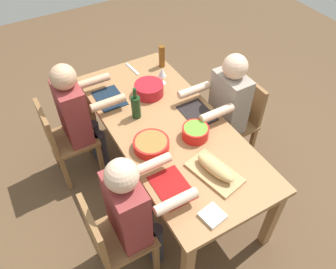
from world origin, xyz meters
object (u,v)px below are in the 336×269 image
Objects in this scene: serving_bowl_pasta at (149,89)px; napkin_stack at (213,216)px; chair_far_right at (63,138)px; diner_near_center at (225,106)px; wine_glass at (162,73)px; chair_far_left at (112,238)px; dining_table at (168,132)px; wine_bottle at (136,107)px; diner_far_left at (133,210)px; serving_bowl_salad at (195,132)px; diner_far_right at (78,113)px; beer_bottle at (162,56)px; serving_bowl_fruit at (151,144)px; chair_near_center at (238,117)px; bread_loaf at (215,168)px; cutting_board at (214,173)px.

serving_bowl_pasta is 1.84× the size of napkin_stack.
chair_far_right is 1.57m from napkin_stack.
diner_near_center is 7.23× the size of wine_glass.
chair_far_left is (-1.10, 0.00, 0.00)m from chair_far_right.
wine_bottle reaches higher than dining_table.
diner_near_center is 8.57× the size of napkin_stack.
diner_far_left reaches higher than napkin_stack.
serving_bowl_salad is at bearing -174.14° from serving_bowl_pasta.
beer_bottle is at bearing -77.50° from diner_far_right.
diner_far_left is at bearing 147.13° from serving_bowl_pasta.
beer_bottle reaches higher than serving_bowl_fruit.
diner_far_left is (-0.55, 1.35, 0.21)m from chair_near_center.
wine_glass reaches higher than bread_loaf.
napkin_stack is at bearing 155.94° from serving_bowl_salad.
chair_far_left reaches higher than dining_table.
wine_bottle is at bearing 132.78° from serving_bowl_pasta.
serving_bowl_fruit is (0.40, -0.53, 0.30)m from chair_far_left.
bread_loaf is at bearing -37.34° from napkin_stack.
wine_glass is (0.73, -0.11, 0.06)m from serving_bowl_salad.
chair_far_left is 0.28m from diner_far_left.
chair_near_center reaches higher than napkin_stack.
chair_far_left is 0.73m from serving_bowl_fruit.
diner_near_center is 0.80m from beer_bottle.
chair_far_left is at bearing 125.71° from dining_table.
chair_near_center is at bearing -47.01° from napkin_stack.
chair_near_center is (0.00, -0.76, -0.18)m from dining_table.
serving_bowl_fruit is 0.69× the size of cutting_board.
diner_near_center is at bearing -40.78° from napkin_stack.
wine_glass is (0.51, 0.35, 0.16)m from diner_near_center.
bread_loaf is 0.84m from wine_bottle.
chair_far_right is 1.14m from diner_far_left.
serving_bowl_pasta reaches higher than napkin_stack.
beer_bottle is 1.33× the size of wine_glass.
napkin_stack is (-0.87, 0.94, 0.27)m from chair_near_center.
diner_far_right reaches higher than serving_bowl_salad.
serving_bowl_pasta is 0.81× the size of bread_loaf.
wine_bottle is at bearing 33.71° from serving_bowl_salad.
diner_far_right is at bearing -9.48° from chair_far_left.
serving_bowl_pasta is 1.03m from bread_loaf.
wine_bottle is at bearing 125.72° from wine_glass.
diner_far_right and diner_far_left have the same top height.
chair_far_right is at bearing 35.09° from cutting_board.
serving_bowl_salad is (-0.77, -0.88, 0.31)m from chair_far_right.
diner_far_right reaches higher than serving_bowl_pasta.
serving_bowl_pasta is 1.03m from cutting_board.
diner_far_left is at bearing 85.79° from cutting_board.
serving_bowl_pasta is (-0.12, -0.63, 0.10)m from diner_far_right.
napkin_stack is (-1.30, 0.22, -0.05)m from serving_bowl_pasta.
serving_bowl_pasta is 0.94× the size of serving_bowl_fruit.
chair_near_center is 0.28m from diner_near_center.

